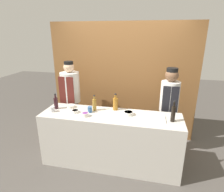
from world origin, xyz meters
The scene contains 16 objects.
ground_plane centered at (0.00, 0.00, 0.00)m, with size 14.00×14.00×0.00m, color #4C4742.
cabinet_wall centered at (0.00, 1.15, 1.20)m, with size 3.04×0.18×2.40m.
counter centered at (0.00, 0.00, 0.46)m, with size 2.29×0.64×0.92m.
sauce_bowl_green centered at (0.29, 0.07, 0.95)m, with size 0.16×0.16×0.05m.
sauce_bowl_white centered at (-0.59, -0.04, 0.94)m, with size 0.12×0.12×0.04m.
sauce_bowl_purple centered at (-0.38, -0.14, 0.95)m, with size 0.12×0.12×0.06m.
sauce_bowl_brown centered at (-0.76, 0.16, 0.95)m, with size 0.15×0.15×0.05m.
cutting_board centered at (0.68, 0.00, 0.93)m, with size 0.36×0.26×0.02m.
bottle_wine centered at (-0.98, 0.05, 1.03)m, with size 0.07×0.07×0.27m.
bottle_soy centered at (0.96, -0.03, 1.05)m, with size 0.06×0.06×0.33m.
bottle_vinegar centered at (-0.31, 0.13, 1.03)m, with size 0.07×0.07×0.27m.
bottle_amber centered at (0.04, 0.23, 1.03)m, with size 0.09×0.09×0.29m.
cup_steel centered at (-0.98, -0.09, 0.96)m, with size 0.07×0.07×0.09m.
cup_blue centered at (-0.36, 0.03, 0.97)m, with size 0.08×0.08×0.10m.
chef_left centered at (-0.95, 0.59, 0.90)m, with size 0.37×0.37×1.67m.
chef_right centered at (0.95, 0.59, 0.89)m, with size 0.33×0.33×1.62m.
Camera 1 is at (0.63, -2.70, 2.18)m, focal length 30.00 mm.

